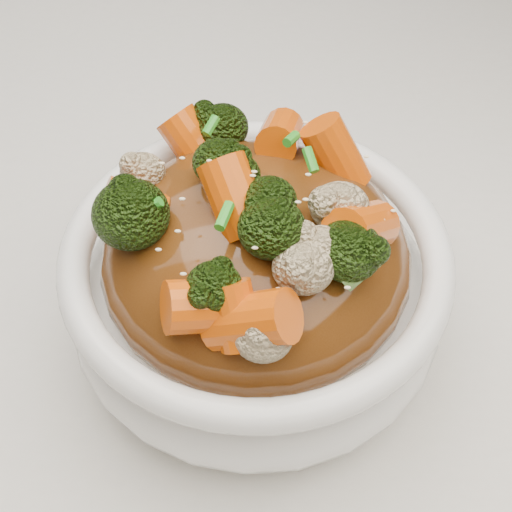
# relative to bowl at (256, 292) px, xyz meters

# --- Properties ---
(tablecloth) EXTENTS (1.20, 0.80, 0.04)m
(tablecloth) POSITION_rel_bowl_xyz_m (-0.00, 0.04, -0.06)
(tablecloth) COLOR silver
(tablecloth) RESTS_ON dining_table
(bowl) EXTENTS (0.25, 0.25, 0.08)m
(bowl) POSITION_rel_bowl_xyz_m (0.00, 0.00, 0.00)
(bowl) COLOR white
(bowl) RESTS_ON tablecloth
(sauce_base) EXTENTS (0.20, 0.20, 0.09)m
(sauce_base) POSITION_rel_bowl_xyz_m (0.00, -0.00, 0.03)
(sauce_base) COLOR #522A0E
(sauce_base) RESTS_ON bowl
(carrots) EXTENTS (0.20, 0.20, 0.05)m
(carrots) POSITION_rel_bowl_xyz_m (0.00, -0.00, 0.09)
(carrots) COLOR #DA5307
(carrots) RESTS_ON sauce_base
(broccoli) EXTENTS (0.20, 0.20, 0.04)m
(broccoli) POSITION_rel_bowl_xyz_m (0.00, -0.00, 0.08)
(broccoli) COLOR black
(broccoli) RESTS_ON sauce_base
(cauliflower) EXTENTS (0.20, 0.20, 0.03)m
(cauliflower) POSITION_rel_bowl_xyz_m (0.00, -0.00, 0.08)
(cauliflower) COLOR #CDB78C
(cauliflower) RESTS_ON sauce_base
(scallions) EXTENTS (0.15, 0.15, 0.02)m
(scallions) POSITION_rel_bowl_xyz_m (0.00, -0.00, 0.09)
(scallions) COLOR green
(scallions) RESTS_ON sauce_base
(sesame_seeds) EXTENTS (0.18, 0.18, 0.01)m
(sesame_seeds) POSITION_rel_bowl_xyz_m (0.00, -0.00, 0.09)
(sesame_seeds) COLOR beige
(sesame_seeds) RESTS_ON sauce_base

